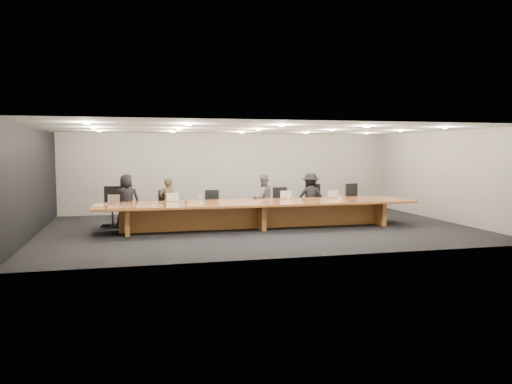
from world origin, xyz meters
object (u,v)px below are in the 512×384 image
person_a (127,200)px  av_box (125,206)px  person_d (311,196)px  laptop_e (334,194)px  mic_left (165,205)px  person_c (263,198)px  chair_left (165,207)px  water_bottle (200,199)px  person_b (167,202)px  laptop_d (287,195)px  paper_cup_far (340,198)px  chair_mid_right (281,204)px  chair_far_right (356,201)px  chair_right (313,202)px  mic_center (261,202)px  mic_right (352,201)px  conference_table (259,210)px  amber_mug (186,202)px  laptop_a (112,199)px  paper_cup_near (288,199)px  chair_mid_left (212,206)px  chair_far_left (112,206)px  laptop_b (173,198)px

person_a → av_box: person_a is taller
person_a → person_d: bearing=-177.0°
laptop_e → mic_left: (-5.06, -0.69, -0.12)m
av_box → person_c: bearing=26.6°
chair_left → water_bottle: chair_left is taller
person_b → laptop_d: size_ratio=4.05×
laptop_e → paper_cup_far: bearing=-66.0°
chair_mid_right → person_b: 3.49m
chair_far_right → laptop_e: 1.54m
chair_right → mic_center: chair_right is taller
chair_mid_right → mic_right: (1.59, -1.72, 0.23)m
conference_table → laptop_e: size_ratio=26.59×
person_c → water_bottle: size_ratio=7.01×
person_d → person_c: bearing=18.8°
amber_mug → paper_cup_far: amber_mug is taller
chair_mid_right → person_d: person_d is taller
laptop_d → av_box: bearing=-158.0°
conference_table → laptop_a: (-3.99, 0.34, 0.36)m
person_b → laptop_a: size_ratio=4.21×
chair_far_right → laptop_a: size_ratio=3.48×
person_c → paper_cup_near: size_ratio=17.28×
paper_cup_near → mic_center: size_ratio=0.75×
chair_mid_right → av_box: size_ratio=4.64×
conference_table → mic_right: size_ratio=66.23×
person_b → av_box: bearing=33.3°
chair_mid_right → mic_right: size_ratio=7.85×
amber_mug → mic_left: (-0.60, -0.37, -0.03)m
av_box → person_a: bearing=95.1°
water_bottle → paper_cup_far: size_ratio=2.47×
paper_cup_near → paper_cup_far: bearing=-3.9°
chair_mid_left → water_bottle: bearing=-107.1°
chair_mid_left → mic_center: size_ratio=9.08×
person_c → amber_mug: person_c is taller
laptop_d → mic_center: laptop_d is taller
chair_far_left → laptop_b: size_ratio=3.40×
chair_right → mic_center: 2.66m
laptop_a → laptop_b: (1.64, 0.02, 0.01)m
laptop_e → chair_right: bearing=111.2°
laptop_d → laptop_e: bearing=11.2°
water_bottle → paper_cup_far: water_bottle is taller
chair_mid_right → person_c: (-0.60, -0.02, 0.19)m
laptop_b → mic_left: laptop_b is taller
paper_cup_far → mic_right: paper_cup_far is taller
chair_far_left → chair_mid_left: chair_far_left is taller
laptop_e → av_box: size_ratio=1.47×
chair_far_right → mic_right: bearing=-136.2°
laptop_a → mic_center: 4.04m
chair_right → chair_far_left: bearing=-164.1°
chair_mid_left → av_box: size_ratio=4.42×
laptop_e → paper_cup_far: laptop_e is taller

